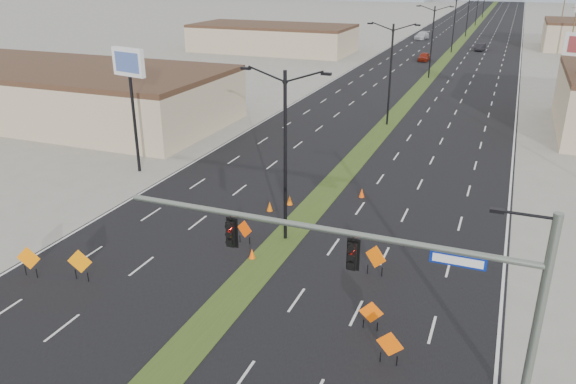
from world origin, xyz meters
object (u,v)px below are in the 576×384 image
at_px(streetlight_0, 285,152).
at_px(streetlight_2, 432,40).
at_px(streetlight_1, 390,72).
at_px(construction_sign_3, 376,258).
at_px(streetlight_5, 478,5).
at_px(construction_sign_4, 390,345).
at_px(signal_mast, 402,275).
at_px(streetlight_6, 484,0).
at_px(construction_sign_2, 245,230).
at_px(car_mid, 480,47).
at_px(construction_sign_1, 80,262).
at_px(car_left, 424,57).
at_px(pole_sign_west, 129,72).
at_px(car_far, 422,36).
at_px(streetlight_4, 468,12).
at_px(construction_sign_5, 371,313).
at_px(construction_sign_0, 29,259).
at_px(cone_1, 252,254).
at_px(cone_0, 270,206).
at_px(streetlight_3, 454,23).
at_px(cone_3, 290,200).
at_px(cone_2, 362,193).

relative_size(streetlight_0, streetlight_2, 1.00).
relative_size(streetlight_1, construction_sign_3, 5.75).
height_order(streetlight_5, construction_sign_4, streetlight_5).
distance_m(signal_mast, streetlight_5, 150.25).
height_order(streetlight_2, streetlight_6, same).
relative_size(streetlight_0, construction_sign_2, 6.88).
distance_m(car_mid, construction_sign_1, 97.87).
bearing_deg(car_left, pole_sign_west, -100.50).
height_order(car_far, construction_sign_3, construction_sign_3).
height_order(streetlight_4, construction_sign_3, streetlight_4).
distance_m(construction_sign_4, construction_sign_5, 2.38).
xyz_separation_m(car_far, construction_sign_0, (-2.13, -112.15, 0.24)).
distance_m(signal_mast, cone_1, 12.52).
relative_size(car_mid, construction_sign_3, 2.29).
relative_size(car_mid, construction_sign_0, 2.29).
bearing_deg(streetlight_4, construction_sign_3, -87.01).
xyz_separation_m(streetlight_4, streetlight_5, (0.00, 28.00, 0.00)).
distance_m(streetlight_1, construction_sign_0, 38.77).
height_order(signal_mast, cone_0, signal_mast).
relative_size(streetlight_5, construction_sign_1, 5.62).
bearing_deg(streetlight_3, cone_1, -90.52).
bearing_deg(cone_1, construction_sign_5, -27.39).
height_order(signal_mast, streetlight_0, streetlight_0).
height_order(signal_mast, construction_sign_1, signal_mast).
distance_m(streetlight_1, car_mid, 61.07).
xyz_separation_m(construction_sign_3, pole_sign_west, (-21.23, 9.05, 6.81)).
bearing_deg(streetlight_1, pole_sign_west, -125.79).
xyz_separation_m(streetlight_0, pole_sign_west, (-15.26, 6.83, 2.42)).
xyz_separation_m(construction_sign_5, pole_sign_west, (-22.17, 13.81, 6.99)).
relative_size(car_mid, cone_0, 5.92).
height_order(car_far, cone_3, car_far).
bearing_deg(pole_sign_west, streetlight_2, 85.98).
relative_size(streetlight_0, construction_sign_1, 5.62).
bearing_deg(cone_3, streetlight_0, -71.38).
xyz_separation_m(construction_sign_4, cone_1, (-8.96, 6.01, -0.60)).
bearing_deg(car_mid, construction_sign_4, -80.82).
xyz_separation_m(construction_sign_5, cone_0, (-9.39, 10.38, -0.51)).
distance_m(construction_sign_3, construction_sign_4, 7.13).
bearing_deg(car_far, streetlight_6, 90.34).
height_order(streetlight_5, car_left, streetlight_5).
xyz_separation_m(streetlight_0, car_left, (-3.20, 71.83, -4.72)).
distance_m(construction_sign_3, cone_2, 10.78).
bearing_deg(streetlight_3, cone_0, -91.77).
bearing_deg(construction_sign_2, streetlight_2, 103.85).
xyz_separation_m(signal_mast, construction_sign_0, (-19.28, 1.00, -3.76)).
height_order(streetlight_2, cone_3, streetlight_2).
distance_m(streetlight_5, construction_sign_1, 148.61).
height_order(car_mid, cone_2, car_mid).
bearing_deg(construction_sign_1, car_mid, 68.48).
xyz_separation_m(signal_mast, construction_sign_1, (-16.54, 1.67, -3.74)).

